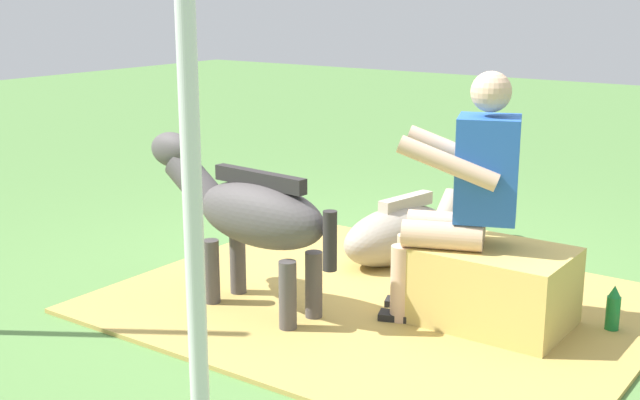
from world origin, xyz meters
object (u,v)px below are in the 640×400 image
object	(u,v)px
hay_bale	(491,287)
pony_standing	(248,212)
person_seated	(464,190)
tent_pole_left	(190,140)
pony_lying	(407,231)
soda_bottle	(613,310)

from	to	relation	value
hay_bale	pony_standing	bearing A→B (deg)	24.71
person_seated	tent_pole_left	bearing A→B (deg)	92.20
hay_bale	tent_pole_left	xyz separation A→B (m)	(0.08, 2.04, 1.05)
pony_standing	pony_lying	size ratio (longest dim) A/B	0.99
person_seated	soda_bottle	world-z (taller)	person_seated
pony_standing	pony_lying	distance (m)	1.33
pony_lying	soda_bottle	distance (m)	1.51
soda_bottle	pony_lying	bearing A→B (deg)	-17.56
hay_bale	soda_bottle	xyz separation A→B (m)	(-0.54, -0.27, -0.09)
hay_bale	soda_bottle	bearing A→B (deg)	-153.45
hay_bale	person_seated	world-z (taller)	person_seated
hay_bale	person_seated	xyz separation A→B (m)	(0.15, 0.04, 0.50)
person_seated	pony_standing	world-z (taller)	person_seated
hay_bale	tent_pole_left	world-z (taller)	tent_pole_left
person_seated	pony_lying	xyz separation A→B (m)	(0.74, -0.77, -0.52)
pony_lying	soda_bottle	bearing A→B (deg)	162.44
person_seated	soda_bottle	size ratio (longest dim) A/B	5.10
soda_bottle	tent_pole_left	xyz separation A→B (m)	(0.62, 2.31, 1.13)
pony_lying	hay_bale	bearing A→B (deg)	141.00
hay_bale	pony_standing	distance (m)	1.31
soda_bottle	tent_pole_left	distance (m)	2.65
pony_lying	soda_bottle	xyz separation A→B (m)	(-1.44, 0.46, -0.07)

